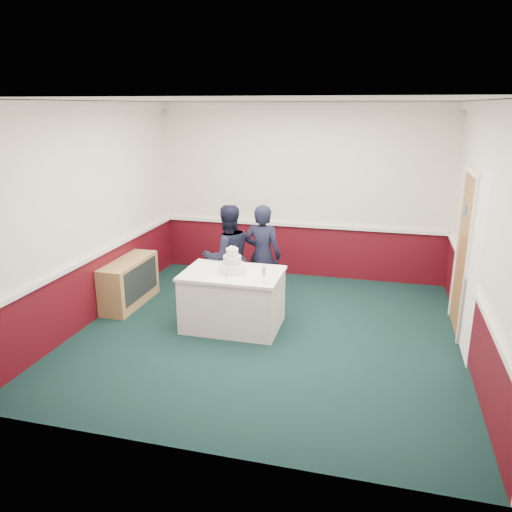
% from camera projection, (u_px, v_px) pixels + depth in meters
% --- Properties ---
extents(ground, '(5.00, 5.00, 0.00)m').
position_uv_depth(ground, '(268.00, 333.00, 6.71)').
color(ground, '#112A29').
rests_on(ground, ground).
extents(room_shell, '(5.00, 5.00, 3.00)m').
position_uv_depth(room_shell, '(285.00, 181.00, 6.69)').
color(room_shell, silver).
rests_on(room_shell, ground).
extents(sideboard, '(0.41, 1.20, 0.70)m').
position_uv_depth(sideboard, '(129.00, 282.00, 7.59)').
color(sideboard, '#9E7C4D').
rests_on(sideboard, ground).
extents(cake_table, '(1.32, 0.92, 0.79)m').
position_uv_depth(cake_table, '(233.00, 299.00, 6.80)').
color(cake_table, white).
rests_on(cake_table, ground).
extents(wedding_cake, '(0.35, 0.35, 0.36)m').
position_uv_depth(wedding_cake, '(232.00, 264.00, 6.66)').
color(wedding_cake, white).
rests_on(wedding_cake, cake_table).
extents(cake_knife, '(0.08, 0.21, 0.00)m').
position_uv_depth(cake_knife, '(226.00, 276.00, 6.51)').
color(cake_knife, silver).
rests_on(cake_knife, cake_table).
extents(champagne_flute, '(0.05, 0.05, 0.21)m').
position_uv_depth(champagne_flute, '(264.00, 272.00, 6.27)').
color(champagne_flute, silver).
rests_on(champagne_flute, cake_table).
extents(person_man, '(0.96, 0.92, 1.57)m').
position_uv_depth(person_man, '(228.00, 257.00, 7.39)').
color(person_man, black).
rests_on(person_man, ground).
extents(person_woman, '(0.59, 0.41, 1.56)m').
position_uv_depth(person_woman, '(262.00, 256.00, 7.45)').
color(person_woman, black).
rests_on(person_woman, ground).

